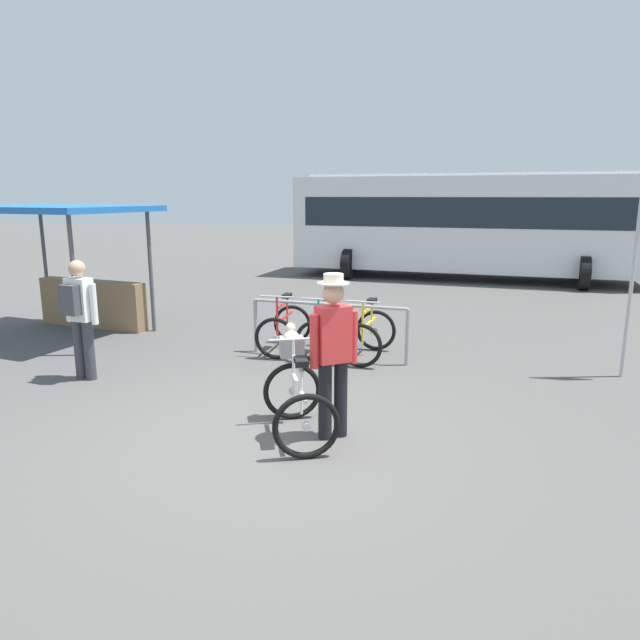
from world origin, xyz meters
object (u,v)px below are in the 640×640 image
(featured_bicycle, at_px, (297,389))
(racked_bike_red, at_px, (284,329))
(person_with_featured_bike, at_px, (333,350))
(pedestrian_with_backpack, at_px, (80,312))
(racked_bike_yellow, at_px, (368,335))
(racked_bike_teal, at_px, (325,332))
(bus_distant, at_px, (465,220))
(market_stall, at_px, (72,256))

(featured_bicycle, bearing_deg, racked_bike_red, 109.83)
(person_with_featured_bike, xyz_separation_m, pedestrian_with_backpack, (-3.74, 1.07, -0.01))
(racked_bike_yellow, bearing_deg, racked_bike_teal, 175.59)
(bus_distant, bearing_deg, pedestrian_with_backpack, -113.80)
(racked_bike_teal, bearing_deg, featured_bicycle, -82.09)
(bus_distant, bearing_deg, person_with_featured_bike, -95.72)
(person_with_featured_bike, bearing_deg, racked_bike_teal, 104.86)
(racked_bike_teal, height_order, market_stall, market_stall)
(featured_bicycle, distance_m, bus_distant, 12.51)
(featured_bicycle, bearing_deg, racked_bike_teal, 97.91)
(person_with_featured_bike, relative_size, pedestrian_with_backpack, 1.05)
(person_with_featured_bike, relative_size, bus_distant, 0.17)
(racked_bike_teal, relative_size, pedestrian_with_backpack, 0.69)
(person_with_featured_bike, xyz_separation_m, market_stall, (-5.66, 3.52, 0.45))
(racked_bike_yellow, relative_size, market_stall, 0.34)
(person_with_featured_bike, height_order, bus_distant, bus_distant)
(racked_bike_yellow, height_order, person_with_featured_bike, person_with_featured_bike)
(racked_bike_yellow, xyz_separation_m, pedestrian_with_backpack, (-3.62, -1.96, 0.57))
(racked_bike_yellow, distance_m, pedestrian_with_backpack, 4.16)
(racked_bike_red, distance_m, pedestrian_with_backpack, 3.09)
(bus_distant, relative_size, market_stall, 2.98)
(racked_bike_teal, distance_m, market_stall, 4.97)
(featured_bicycle, xyz_separation_m, market_stall, (-5.27, 3.50, 0.91))
(featured_bicycle, relative_size, pedestrian_with_backpack, 0.77)
(racked_bike_yellow, xyz_separation_m, bus_distant, (1.36, 9.34, 1.37))
(racked_bike_red, height_order, market_stall, market_stall)
(featured_bicycle, bearing_deg, racked_bike_yellow, 84.81)
(racked_bike_teal, relative_size, racked_bike_yellow, 0.98)
(person_with_featured_bike, bearing_deg, pedestrian_with_backpack, 164.10)
(racked_bike_yellow, bearing_deg, bus_distant, 81.73)
(racked_bike_red, xyz_separation_m, market_stall, (-4.15, 0.39, 1.03))
(racked_bike_teal, bearing_deg, bus_distant, 77.52)
(racked_bike_red, distance_m, featured_bicycle, 3.31)
(featured_bicycle, relative_size, bus_distant, 0.12)
(pedestrian_with_backpack, height_order, market_stall, market_stall)
(featured_bicycle, relative_size, market_stall, 0.37)
(bus_distant, bearing_deg, featured_bicycle, -97.52)
(racked_bike_yellow, bearing_deg, pedestrian_with_backpack, -151.63)
(pedestrian_with_backpack, bearing_deg, person_with_featured_bike, -15.90)
(racked_bike_red, height_order, racked_bike_teal, same)
(racked_bike_teal, height_order, bus_distant, bus_distant)
(racked_bike_red, distance_m, bus_distant, 9.73)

